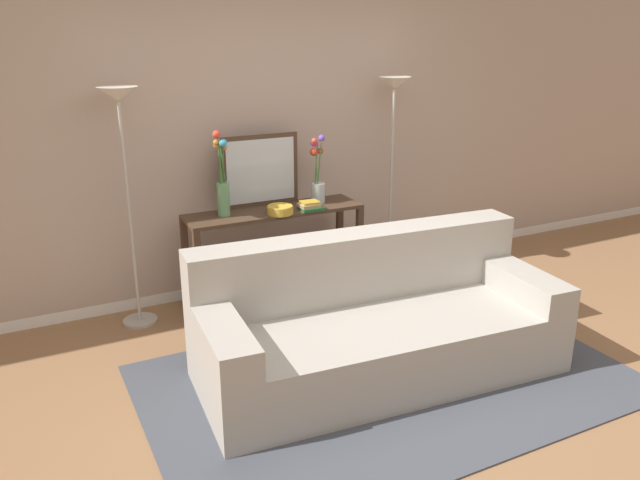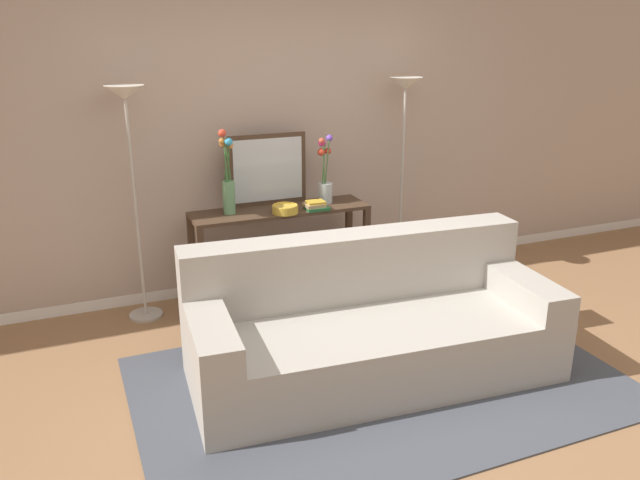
{
  "view_description": "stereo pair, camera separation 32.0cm",
  "coord_description": "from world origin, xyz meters",
  "px_view_note": "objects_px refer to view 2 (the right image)",
  "views": [
    {
      "loc": [
        -2.02,
        -2.91,
        2.19
      ],
      "look_at": [
        -0.09,
        0.91,
        0.73
      ],
      "focal_mm": 35.78,
      "sensor_mm": 36.0,
      "label": 1
    },
    {
      "loc": [
        -1.73,
        -3.04,
        2.19
      ],
      "look_at": [
        -0.09,
        0.91,
        0.73
      ],
      "focal_mm": 35.78,
      "sensor_mm": 36.0,
      "label": 2
    }
  ],
  "objects_px": {
    "book_stack": "(316,206)",
    "book_row_under_console": "(239,299)",
    "couch": "(370,329)",
    "vase_short_flowers": "(325,180)",
    "floor_lamp_left": "(129,139)",
    "wall_mirror": "(268,170)",
    "floor_lamp_right": "(404,123)",
    "console_table": "(281,236)",
    "vase_tall_flowers": "(228,182)",
    "fruit_bowl": "(285,209)"
  },
  "relations": [
    {
      "from": "book_stack",
      "to": "book_row_under_console",
      "type": "height_order",
      "value": "book_stack"
    },
    {
      "from": "couch",
      "to": "vase_short_flowers",
      "type": "height_order",
      "value": "vase_short_flowers"
    },
    {
      "from": "floor_lamp_left",
      "to": "wall_mirror",
      "type": "xyz_separation_m",
      "value": [
        1.07,
        0.08,
        -0.33
      ]
    },
    {
      "from": "floor_lamp_left",
      "to": "floor_lamp_right",
      "type": "xyz_separation_m",
      "value": [
        2.26,
        0.0,
        -0.01
      ]
    },
    {
      "from": "floor_lamp_right",
      "to": "book_row_under_console",
      "type": "relative_size",
      "value": 3.98
    },
    {
      "from": "console_table",
      "to": "wall_mirror",
      "type": "relative_size",
      "value": 2.22
    },
    {
      "from": "console_table",
      "to": "book_row_under_console",
      "type": "bearing_deg",
      "value": 180.0
    },
    {
      "from": "floor_lamp_right",
      "to": "book_stack",
      "type": "relative_size",
      "value": 9.24
    },
    {
      "from": "floor_lamp_right",
      "to": "console_table",
      "type": "bearing_deg",
      "value": -175.67
    },
    {
      "from": "floor_lamp_left",
      "to": "book_row_under_console",
      "type": "height_order",
      "value": "floor_lamp_left"
    },
    {
      "from": "wall_mirror",
      "to": "vase_tall_flowers",
      "type": "distance_m",
      "value": 0.4
    },
    {
      "from": "console_table",
      "to": "vase_short_flowers",
      "type": "distance_m",
      "value": 0.59
    },
    {
      "from": "fruit_bowl",
      "to": "floor_lamp_left",
      "type": "bearing_deg",
      "value": 168.92
    },
    {
      "from": "vase_short_flowers",
      "to": "fruit_bowl",
      "type": "height_order",
      "value": "vase_short_flowers"
    },
    {
      "from": "book_stack",
      "to": "vase_tall_flowers",
      "type": "bearing_deg",
      "value": 166.97
    },
    {
      "from": "console_table",
      "to": "book_stack",
      "type": "xyz_separation_m",
      "value": [
        0.26,
        -0.13,
        0.26
      ]
    },
    {
      "from": "console_table",
      "to": "book_row_under_console",
      "type": "distance_m",
      "value": 0.62
    },
    {
      "from": "vase_tall_flowers",
      "to": "wall_mirror",
      "type": "bearing_deg",
      "value": 20.88
    },
    {
      "from": "couch",
      "to": "vase_tall_flowers",
      "type": "relative_size",
      "value": 3.62
    },
    {
      "from": "floor_lamp_left",
      "to": "fruit_bowl",
      "type": "distance_m",
      "value": 1.27
    },
    {
      "from": "floor_lamp_left",
      "to": "vase_short_flowers",
      "type": "bearing_deg",
      "value": -2.15
    },
    {
      "from": "vase_tall_flowers",
      "to": "book_stack",
      "type": "xyz_separation_m",
      "value": [
        0.67,
        -0.15,
        -0.22
      ]
    },
    {
      "from": "floor_lamp_left",
      "to": "vase_tall_flowers",
      "type": "distance_m",
      "value": 0.79
    },
    {
      "from": "couch",
      "to": "console_table",
      "type": "relative_size",
      "value": 1.67
    },
    {
      "from": "vase_short_flowers",
      "to": "wall_mirror",
      "type": "bearing_deg",
      "value": 163.11
    },
    {
      "from": "floor_lamp_left",
      "to": "wall_mirror",
      "type": "height_order",
      "value": "floor_lamp_left"
    },
    {
      "from": "wall_mirror",
      "to": "vase_short_flowers",
      "type": "bearing_deg",
      "value": -16.89
    },
    {
      "from": "wall_mirror",
      "to": "vase_tall_flowers",
      "type": "height_order",
      "value": "vase_tall_flowers"
    },
    {
      "from": "book_stack",
      "to": "book_row_under_console",
      "type": "xyz_separation_m",
      "value": [
        -0.63,
        0.13,
        -0.76
      ]
    },
    {
      "from": "couch",
      "to": "floor_lamp_left",
      "type": "height_order",
      "value": "floor_lamp_left"
    },
    {
      "from": "fruit_bowl",
      "to": "book_row_under_console",
      "type": "height_order",
      "value": "fruit_bowl"
    },
    {
      "from": "vase_tall_flowers",
      "to": "book_row_under_console",
      "type": "relative_size",
      "value": 1.49
    },
    {
      "from": "couch",
      "to": "book_row_under_console",
      "type": "bearing_deg",
      "value": 110.77
    },
    {
      "from": "couch",
      "to": "floor_lamp_right",
      "type": "height_order",
      "value": "floor_lamp_right"
    },
    {
      "from": "couch",
      "to": "book_stack",
      "type": "distance_m",
      "value": 1.32
    },
    {
      "from": "floor_lamp_left",
      "to": "book_row_under_console",
      "type": "xyz_separation_m",
      "value": [
        0.74,
        -0.09,
        -1.34
      ]
    },
    {
      "from": "console_table",
      "to": "fruit_bowl",
      "type": "relative_size",
      "value": 7.0
    },
    {
      "from": "floor_lamp_right",
      "to": "vase_tall_flowers",
      "type": "bearing_deg",
      "value": -177.71
    },
    {
      "from": "vase_short_flowers",
      "to": "couch",
      "type": "bearing_deg",
      "value": -100.88
    },
    {
      "from": "console_table",
      "to": "wall_mirror",
      "type": "height_order",
      "value": "wall_mirror"
    },
    {
      "from": "fruit_bowl",
      "to": "book_stack",
      "type": "distance_m",
      "value": 0.26
    },
    {
      "from": "floor_lamp_right",
      "to": "fruit_bowl",
      "type": "height_order",
      "value": "floor_lamp_right"
    },
    {
      "from": "wall_mirror",
      "to": "fruit_bowl",
      "type": "distance_m",
      "value": 0.39
    },
    {
      "from": "floor_lamp_right",
      "to": "vase_short_flowers",
      "type": "height_order",
      "value": "floor_lamp_right"
    },
    {
      "from": "vase_tall_flowers",
      "to": "console_table",
      "type": "bearing_deg",
      "value": -3.48
    },
    {
      "from": "floor_lamp_left",
      "to": "fruit_bowl",
      "type": "relative_size",
      "value": 8.68
    },
    {
      "from": "couch",
      "to": "vase_tall_flowers",
      "type": "xyz_separation_m",
      "value": [
        -0.55,
        1.37,
        0.73
      ]
    },
    {
      "from": "console_table",
      "to": "book_row_under_console",
      "type": "relative_size",
      "value": 3.23
    },
    {
      "from": "console_table",
      "to": "floor_lamp_left",
      "type": "distance_m",
      "value": 1.4
    },
    {
      "from": "vase_tall_flowers",
      "to": "vase_short_flowers",
      "type": "relative_size",
      "value": 1.18
    }
  ]
}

